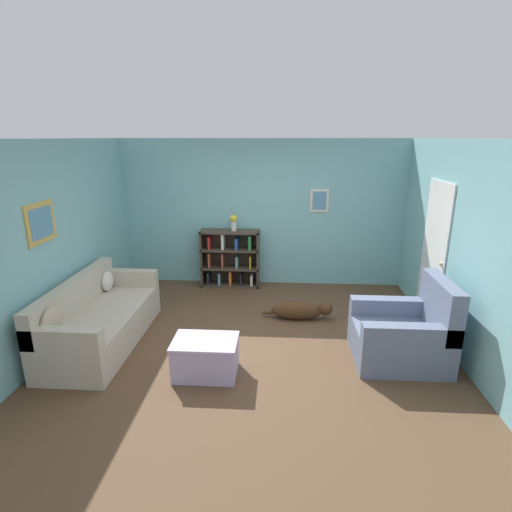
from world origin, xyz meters
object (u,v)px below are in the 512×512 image
object	(u,v)px
couch	(99,321)
vase	(234,222)
bookshelf	(230,259)
coffee_table	(206,356)
recliner_chair	(406,334)
dog	(300,310)

from	to	relation	value
couch	vase	bearing A→B (deg)	55.54
bookshelf	coffee_table	distance (m)	2.91
coffee_table	vase	distance (m)	3.03
couch	recliner_chair	xyz separation A→B (m)	(3.88, -0.18, 0.03)
bookshelf	vase	distance (m)	0.69
bookshelf	recliner_chair	world-z (taller)	same
bookshelf	recliner_chair	distance (m)	3.43
couch	bookshelf	xyz separation A→B (m)	(1.45, 2.25, 0.19)
couch	coffee_table	distance (m)	1.66
dog	coffee_table	bearing A→B (deg)	-126.96
couch	vase	distance (m)	2.84
couch	recliner_chair	bearing A→B (deg)	-2.59
couch	bookshelf	size ratio (longest dim) A/B	2.00
coffee_table	dog	distance (m)	1.90
couch	recliner_chair	size ratio (longest dim) A/B	1.97
dog	vase	distance (m)	2.05
bookshelf	dog	distance (m)	1.87
bookshelf	couch	bearing A→B (deg)	-122.83
recliner_chair	vase	world-z (taller)	vase
recliner_chair	vase	distance (m)	3.47
couch	bookshelf	bearing A→B (deg)	57.17
bookshelf	vase	world-z (taller)	vase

